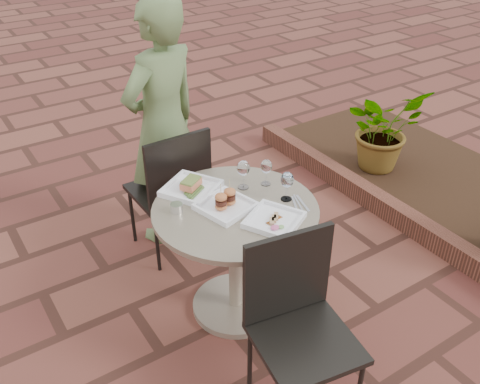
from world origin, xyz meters
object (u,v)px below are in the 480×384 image
chair_far (173,184)px  plate_tuna (274,220)px  cafe_table (236,244)px  diner (163,126)px  plate_salmon (191,188)px  chair_near (297,313)px  plate_sliders (226,203)px

chair_far → plate_tuna: 0.92m
cafe_table → diner: size_ratio=0.54×
diner → plate_salmon: (-0.15, -0.64, -0.09)m
chair_near → cafe_table: bearing=91.9°
diner → plate_salmon: size_ratio=4.43×
diner → plate_tuna: diner is taller
plate_salmon → plate_tuna: (0.21, -0.50, -0.01)m
plate_tuna → cafe_table: bearing=113.2°
cafe_table → plate_salmon: plate_salmon is taller
cafe_table → chair_near: chair_near is taller
chair_far → plate_tuna: size_ratio=2.66×
chair_far → plate_sliders: chair_far is taller
diner → plate_sliders: size_ratio=5.30×
chair_near → plate_salmon: chair_near is taller
chair_near → plate_tuna: (0.18, 0.43, 0.20)m
cafe_table → plate_salmon: 0.40m
plate_salmon → cafe_table: bearing=-67.5°
plate_salmon → chair_far: bearing=80.1°
chair_far → diner: 0.39m
chair_near → plate_tuna: chair_near is taller
chair_near → plate_sliders: chair_near is taller
plate_sliders → plate_salmon: bearing=105.1°
diner → chair_far: bearing=54.9°
chair_far → plate_sliders: (0.00, -0.64, 0.21)m
chair_near → plate_tuna: size_ratio=2.66×
plate_salmon → plate_tuna: bearing=-67.2°
chair_far → plate_salmon: chair_far is taller
cafe_table → plate_sliders: 0.28m
cafe_table → diner: (0.03, 0.92, 0.36)m
cafe_table → plate_tuna: plate_tuna is taller
chair_near → plate_salmon: 0.96m
chair_far → plate_salmon: (-0.07, -0.39, 0.20)m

